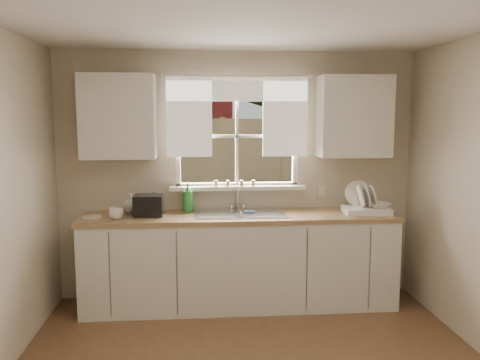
{
  "coord_description": "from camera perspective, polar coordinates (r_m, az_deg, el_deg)",
  "views": [
    {
      "loc": [
        -0.4,
        -3.13,
        1.88
      ],
      "look_at": [
        0.0,
        1.65,
        1.25
      ],
      "focal_mm": 38.0,
      "sensor_mm": 36.0,
      "label": 1
    }
  ],
  "objects": [
    {
      "name": "wall_outlet",
      "position": [
        5.33,
        9.17,
        -1.25
      ],
      "size": [
        0.08,
        0.01,
        0.12
      ],
      "primitive_type": "cube",
      "color": "beige",
      "rests_on": "room_walls"
    },
    {
      "name": "soap_bottle_a",
      "position": [
        5.03,
        -5.9,
        -1.96
      ],
      "size": [
        0.13,
        0.13,
        0.3
      ],
      "primitive_type": "imported",
      "rotation": [
        0.0,
        0.0,
        0.13
      ],
      "color": "#2D8A37",
      "rests_on": "countertop"
    },
    {
      "name": "countertop",
      "position": [
        4.92,
        -0.03,
        -4.11
      ],
      "size": [
        3.04,
        0.65,
        0.04
      ],
      "primitive_type": "cube",
      "color": "#9F7A4F",
      "rests_on": "base_cabinets"
    },
    {
      "name": "base_cabinets",
      "position": [
        5.03,
        -0.03,
        -9.19
      ],
      "size": [
        3.0,
        0.62,
        0.87
      ],
      "primitive_type": "cube",
      "color": "silver",
      "rests_on": "ground"
    },
    {
      "name": "curtains",
      "position": [
        5.09,
        -0.28,
        8.09
      ],
      "size": [
        1.5,
        0.03,
        0.81
      ],
      "color": "white",
      "rests_on": "room_walls"
    },
    {
      "name": "cup",
      "position": [
        4.82,
        -13.73,
        -3.67
      ],
      "size": [
        0.16,
        0.16,
        0.11
      ],
      "primitive_type": "imported",
      "rotation": [
        0.0,
        0.0,
        0.19
      ],
      "color": "white",
      "rests_on": "countertop"
    },
    {
      "name": "black_appliance",
      "position": [
        4.92,
        -10.22,
        -2.82
      ],
      "size": [
        0.28,
        0.24,
        0.2
      ],
      "primitive_type": "cube",
      "rotation": [
        0.0,
        0.0,
        -0.02
      ],
      "color": "black",
      "rests_on": "countertop"
    },
    {
      "name": "bowl",
      "position": [
        5.11,
        15.41,
        -2.77
      ],
      "size": [
        0.26,
        0.26,
        0.05
      ],
      "primitive_type": "imported",
      "rotation": [
        0.0,
        0.0,
        0.32
      ],
      "color": "white",
      "rests_on": "dish_rack"
    },
    {
      "name": "soap_bottle_c",
      "position": [
        5.11,
        -12.23,
        -2.55
      ],
      "size": [
        0.18,
        0.18,
        0.19
      ],
      "primitive_type": "imported",
      "rotation": [
        0.0,
        0.0,
        -0.21
      ],
      "color": "#EFE3C5",
      "rests_on": "countertop"
    },
    {
      "name": "soap_bottle_b",
      "position": [
        5.09,
        -9.62,
        -2.48
      ],
      "size": [
        0.11,
        0.11,
        0.2
      ],
      "primitive_type": "imported",
      "rotation": [
        0.0,
        0.0,
        0.24
      ],
      "color": "#3443C4",
      "rests_on": "countertop"
    },
    {
      "name": "backyard",
      "position": [
        11.69,
        0.06,
        15.23
      ],
      "size": [
        20.0,
        10.0,
        6.13
      ],
      "color": "#335421",
      "rests_on": "ground"
    },
    {
      "name": "sill_jars",
      "position": [
        5.13,
        -0.6,
        -0.36
      ],
      "size": [
        0.42,
        0.04,
        0.06
      ],
      "color": "brown",
      "rests_on": "window"
    },
    {
      "name": "upper_cabinet_right",
      "position": [
        5.19,
        12.69,
        6.97
      ],
      "size": [
        0.7,
        0.33,
        0.8
      ],
      "primitive_type": "cube",
      "color": "silver",
      "rests_on": "room_walls"
    },
    {
      "name": "sink",
      "position": [
        4.96,
        -0.06,
        -4.63
      ],
      "size": [
        0.88,
        0.52,
        0.4
      ],
      "color": "#B7B7BC",
      "rests_on": "countertop"
    },
    {
      "name": "saucer",
      "position": [
        4.99,
        -16.3,
        -3.96
      ],
      "size": [
        0.17,
        0.17,
        0.01
      ],
      "primitive_type": "cylinder",
      "color": "beige",
      "rests_on": "countertop"
    },
    {
      "name": "upper_cabinet_left",
      "position": [
        5.01,
        -13.5,
        6.94
      ],
      "size": [
        0.7,
        0.33,
        0.8
      ],
      "primitive_type": "cube",
      "color": "silver",
      "rests_on": "room_walls"
    },
    {
      "name": "dish_rack",
      "position": [
        5.12,
        13.92,
        -2.89
      ],
      "size": [
        0.45,
        0.35,
        0.31
      ],
      "color": "white",
      "rests_on": "countertop"
    },
    {
      "name": "window",
      "position": [
        5.16,
        -0.33,
        3.1
      ],
      "size": [
        1.38,
        0.16,
        1.06
      ],
      "color": "white",
      "rests_on": "room_walls"
    },
    {
      "name": "ceiling",
      "position": [
        3.21,
        2.59,
        18.64
      ],
      "size": [
        3.6,
        4.0,
        0.02
      ],
      "primitive_type": "cube",
      "color": "silver",
      "rests_on": "room_walls"
    },
    {
      "name": "room_walls",
      "position": [
        3.15,
        2.61,
        -4.26
      ],
      "size": [
        3.62,
        4.02,
        2.5
      ],
      "color": "beige",
      "rests_on": "ground"
    }
  ]
}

